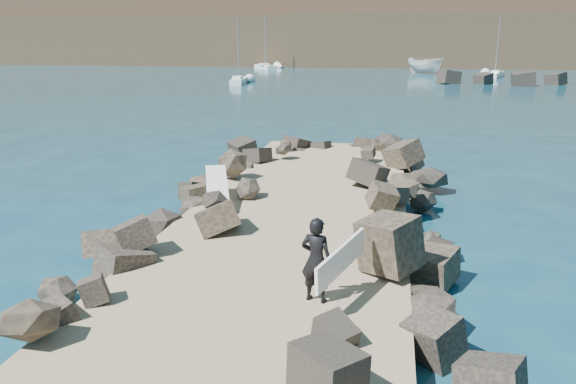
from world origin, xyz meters
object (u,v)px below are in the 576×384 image
surfboard_resting (217,188)px  sailboat_e (265,67)px  surfer_with_board (320,260)px  boat_imported (425,65)px

surfboard_resting → sailboat_e: 86.76m
surfer_with_board → surfboard_resting: bearing=122.9°
boat_imported → surfer_with_board: boat_imported is taller
surfer_with_board → boat_imported: bearing=85.9°
surfboard_resting → boat_imported: 76.44m
boat_imported → surfer_with_board: bearing=-143.8°
sailboat_e → surfboard_resting: bearing=-78.1°
surfboard_resting → surfer_with_board: size_ratio=1.29×
sailboat_e → boat_imported: bearing=-18.3°
sailboat_e → surfer_with_board: bearing=-76.6°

